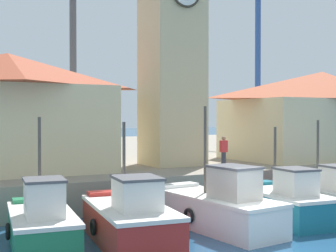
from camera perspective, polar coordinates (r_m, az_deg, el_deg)
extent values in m
plane|color=navy|center=(14.42, 11.22, -14.66)|extent=(300.00, 300.00, 0.00)
cube|color=gray|center=(38.67, -14.38, -3.76)|extent=(120.00, 40.00, 1.39)
cube|color=#237A4C|center=(15.10, -15.15, -12.18)|extent=(2.25, 4.48, 0.91)
cube|color=#237A4C|center=(16.84, -15.82, -8.81)|extent=(1.57, 0.77, 0.24)
cube|color=silver|center=(14.99, -15.16, -10.30)|extent=(2.32, 4.54, 0.12)
cube|color=silver|center=(14.15, -14.85, -8.60)|extent=(1.21, 1.40, 1.04)
cube|color=#4C4C51|center=(14.07, -14.86, -6.36)|extent=(1.30, 1.49, 0.08)
cylinder|color=#4C4742|center=(15.30, -15.39, -4.36)|extent=(0.10, 0.10, 2.90)
torus|color=black|center=(15.24, -18.95, -12.07)|extent=(0.18, 0.53, 0.52)
cube|color=#AD2823|center=(14.84, -4.75, -12.03)|extent=(2.51, 4.92, 1.08)
cube|color=#AD2823|center=(16.72, -6.80, -8.25)|extent=(1.75, 0.79, 0.24)
cube|color=silver|center=(14.72, -4.75, -9.79)|extent=(2.58, 4.98, 0.12)
cube|color=silver|center=(13.85, -3.79, -8.34)|extent=(1.35, 1.54, 0.90)
cube|color=#4C4C51|center=(13.78, -3.79, -6.33)|extent=(1.44, 1.63, 0.08)
cylinder|color=#4C4742|center=(15.09, -5.39, -4.38)|extent=(0.10, 0.10, 2.56)
torus|color=black|center=(14.81, -9.11, -12.07)|extent=(0.18, 0.53, 0.52)
cube|color=silver|center=(16.71, 5.94, -10.57)|extent=(2.45, 5.37, 1.07)
cube|color=silver|center=(18.43, 1.24, -7.41)|extent=(1.66, 0.77, 0.24)
cube|color=silver|center=(16.60, 5.94, -8.59)|extent=(2.52, 5.43, 0.12)
cube|color=#B2ADA3|center=(15.83, 8.06, -6.96)|extent=(1.30, 1.67, 1.03)
cube|color=#4C4C51|center=(15.77, 8.07, -4.97)|extent=(1.38, 1.76, 0.08)
cylinder|color=#4C4742|center=(16.91, 4.55, -2.88)|extent=(0.10, 0.10, 3.13)
torus|color=black|center=(16.29, 2.53, -10.87)|extent=(0.18, 0.53, 0.52)
cube|color=#196B7F|center=(18.38, 13.86, -9.63)|extent=(2.25, 4.49, 1.01)
cube|color=#196B7F|center=(19.85, 10.63, -7.00)|extent=(1.60, 0.75, 0.24)
cube|color=silver|center=(18.29, 13.87, -7.93)|extent=(2.32, 4.56, 0.12)
cube|color=silver|center=(17.61, 15.32, -6.64)|extent=(1.22, 1.40, 0.88)
cube|color=#4C4C51|center=(17.55, 15.33, -5.09)|extent=(1.31, 1.49, 0.08)
cylinder|color=#4C4742|center=(18.57, 12.91, -3.84)|extent=(0.10, 0.10, 2.42)
torus|color=black|center=(18.01, 10.85, -9.84)|extent=(0.17, 0.53, 0.52)
cube|color=#AD2823|center=(19.95, 18.83, -8.82)|extent=(2.42, 5.02, 1.01)
cube|color=#AD2823|center=(21.56, 15.23, -6.39)|extent=(1.60, 0.80, 0.24)
cube|color=silver|center=(19.86, 18.84, -7.25)|extent=(2.49, 5.08, 0.12)
cylinder|color=#4C4742|center=(20.18, 17.79, -3.12)|extent=(0.10, 0.10, 2.68)
torus|color=black|center=(19.55, 16.11, -9.00)|extent=(0.19, 0.53, 0.52)
cube|color=#2356A8|center=(23.88, 19.26, -5.58)|extent=(1.77, 0.75, 0.24)
cube|color=beige|center=(24.93, 0.48, 7.01)|extent=(2.80, 2.80, 10.21)
cube|color=beige|center=(22.86, -18.93, -0.35)|extent=(8.87, 5.97, 3.96)
pyramid|color=#A3472D|center=(22.96, -18.97, 6.51)|extent=(9.27, 6.37, 1.53)
cube|color=beige|center=(30.98, 18.29, -0.35)|extent=(11.81, 6.18, 3.58)
pyramid|color=#B25133|center=(31.03, 18.31, 4.63)|extent=(12.21, 6.58, 1.82)
cube|color=navy|center=(47.22, 10.87, -1.31)|extent=(2.00, 2.00, 1.20)
cylinder|color=#284C93|center=(47.89, 10.91, 10.86)|extent=(0.56, 0.56, 19.00)
cube|color=#353539|center=(38.80, -11.46, -1.81)|extent=(2.00, 2.00, 1.20)
cylinder|color=#4C4C51|center=(39.38, -11.51, 11.28)|extent=(0.56, 0.56, 16.66)
cylinder|color=#33333D|center=(22.70, 6.80, -4.24)|extent=(0.22, 0.22, 0.85)
cube|color=red|center=(22.64, 6.80, -2.47)|extent=(0.34, 0.22, 0.56)
sphere|color=#9E7051|center=(22.62, 6.80, -1.48)|extent=(0.20, 0.20, 0.20)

